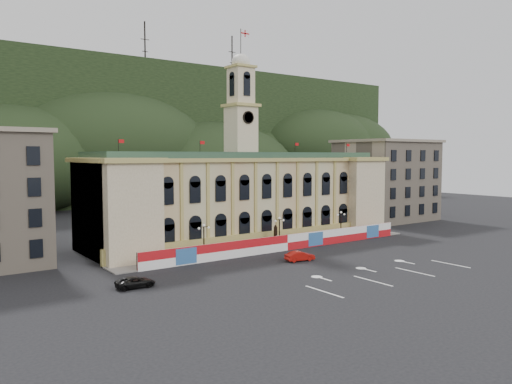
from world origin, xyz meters
TOP-DOWN VIEW (x-y plane):
  - ground at (0.00, 0.00)m, footprint 260.00×260.00m
  - lane_markings at (0.00, -5.00)m, footprint 26.00×10.00m
  - hill_ridge at (0.03, 121.99)m, footprint 230.00×80.00m
  - city_hall at (0.00, 27.63)m, footprint 56.20×17.60m
  - side_building_right at (43.00, 30.93)m, footprint 21.00×17.00m
  - hoarding_fence at (0.06, 15.07)m, footprint 50.00×0.44m
  - pavement at (0.00, 17.75)m, footprint 56.00×5.50m
  - statue at (0.00, 18.00)m, footprint 1.40×1.40m
  - lamp_left at (-14.00, 17.00)m, footprint 1.96×0.44m
  - lamp_center at (0.00, 17.00)m, footprint 1.96×0.44m
  - lamp_right at (14.00, 17.00)m, footprint 1.96×0.44m
  - red_sedan at (-3.63, 7.78)m, footprint 2.96×4.84m
  - black_suv at (-28.24, 7.82)m, footprint 2.48×4.69m

SIDE VIEW (x-z plane):
  - ground at x=0.00m, z-range 0.00..0.00m
  - lane_markings at x=0.00m, z-range -0.01..0.01m
  - pavement at x=0.00m, z-range 0.00..0.16m
  - black_suv at x=-28.24m, z-range 0.00..1.25m
  - red_sedan at x=-3.63m, z-range 0.00..1.43m
  - statue at x=0.00m, z-range -0.67..3.05m
  - hoarding_fence at x=0.06m, z-range 0.00..2.50m
  - lamp_left at x=-14.00m, z-range 0.50..5.65m
  - lamp_center at x=0.00m, z-range 0.50..5.65m
  - lamp_right at x=14.00m, z-range 0.50..5.65m
  - city_hall at x=0.00m, z-range -10.70..26.40m
  - side_building_right at x=43.00m, z-range 0.03..18.63m
  - hill_ridge at x=0.03m, z-range -12.52..51.48m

